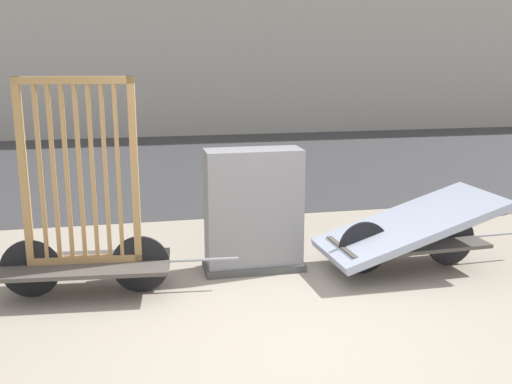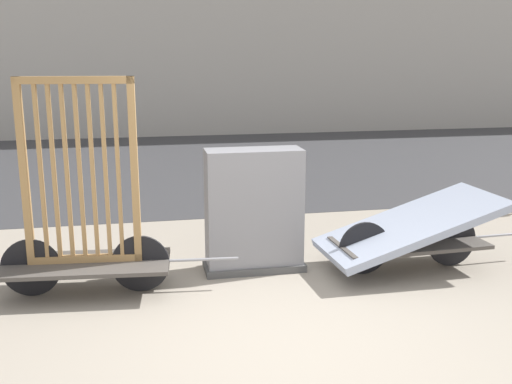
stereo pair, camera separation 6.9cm
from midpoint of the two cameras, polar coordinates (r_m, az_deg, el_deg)
The scene contains 5 objects.
ground_plane at distance 5.15m, azimuth 3.57°, elevation -14.10°, with size 60.00×60.00×0.00m, color gray.
road_strip at distance 13.06m, azimuth -5.83°, elevation 2.72°, with size 56.00×8.90×0.01m.
bike_cart_with_bedframe at distance 6.09m, azimuth -15.73°, elevation -3.29°, with size 2.36×0.89×2.14m.
bike_cart_with_mattress at distance 6.80m, azimuth 14.74°, elevation -3.57°, with size 2.50×1.12×0.84m.
utility_cabinet at distance 6.54m, azimuth 0.10°, elevation -2.13°, with size 1.10×0.46×1.35m.
Camera 2 is at (-1.17, -4.43, 2.36)m, focal length 42.00 mm.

